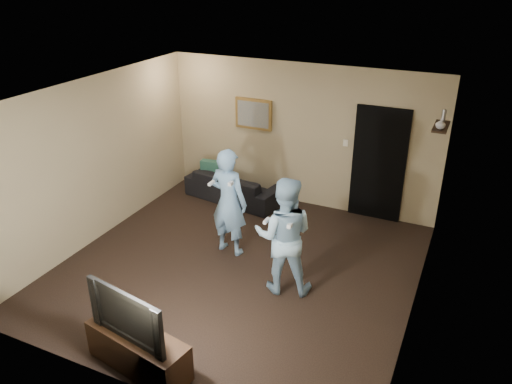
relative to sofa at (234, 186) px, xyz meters
The scene contains 19 objects.
ground 2.37m from the sofa, 61.48° to the right, with size 5.00×5.00×0.00m, color black.
ceiling 3.31m from the sofa, 61.48° to the right, with size 5.00×5.00×0.04m, color silver.
wall_back 1.58m from the sofa, 20.83° to the left, with size 5.00×0.04×2.60m, color tan.
wall_front 4.82m from the sofa, 76.17° to the right, with size 5.00×0.04×2.60m, color tan.
wall_left 2.69m from the sofa, 123.56° to the right, with size 0.04×5.00×2.60m, color tan.
wall_right 4.30m from the sofa, 29.74° to the right, with size 0.04×5.00×2.60m, color tan.
sofa is the anchor object (origin of this frame).
throw_pillow 0.50m from the sofa, behind, with size 0.45×0.14×0.45m, color #18483D.
painting_frame 1.41m from the sofa, 60.76° to the left, with size 0.72×0.05×0.57m, color olive.
painting_canvas 1.40m from the sofa, 59.04° to the left, with size 0.62×0.01×0.47m, color slate.
doorway 2.71m from the sofa, ahead, with size 0.90×0.06×2.00m, color black.
light_switch 2.26m from the sofa, 11.54° to the left, with size 0.08×0.02×0.12m, color silver.
wall_shelf 3.92m from the sofa, ahead, with size 0.20×0.60×0.03m, color black.
shelf_vase 3.98m from the sofa, ahead, with size 0.14×0.14×0.14m, color #BABABF.
shelf_figurine 3.96m from the sofa, ahead, with size 0.06×0.06×0.18m, color #B6B5BA.
tv_console 4.44m from the sofa, 76.69° to the right, with size 1.26×0.41×0.45m, color black.
television 4.47m from the sofa, 76.69° to the right, with size 1.07×0.14×0.62m, color black.
wii_player_left 1.95m from the sofa, 65.06° to the right, with size 0.67×0.53×1.70m.
wii_player_right 3.00m from the sofa, 49.69° to the right, with size 0.96×0.83×1.67m.
Camera 1 is at (2.86, -5.56, 4.17)m, focal length 35.00 mm.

